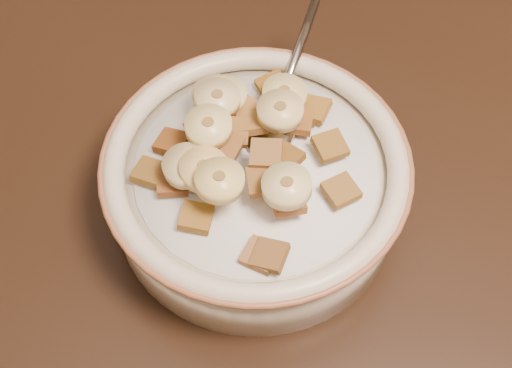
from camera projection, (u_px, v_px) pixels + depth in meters
The scene contains 36 objects.
cereal_bowl at pixel (256, 189), 0.50m from camera, with size 0.20×0.20×0.05m, color beige.
milk at pixel (256, 170), 0.48m from camera, with size 0.16×0.16×0.00m, color white.
spoon at pixel (270, 130), 0.49m from camera, with size 0.04×0.05×0.01m, color #A3A3A3.
cereal_square_0 at pixel (261, 255), 0.44m from camera, with size 0.02×0.02×0.01m, color olive.
cereal_square_1 at pixel (269, 256), 0.43m from camera, with size 0.02×0.02×0.01m, color brown.
cereal_square_2 at pixel (266, 154), 0.45m from camera, with size 0.02×0.02×0.01m, color brown.
cereal_square_3 at pixel (304, 111), 0.50m from camera, with size 0.02×0.02×0.01m, color brown.
cereal_square_4 at pixel (172, 182), 0.46m from camera, with size 0.02×0.02×0.01m, color brown.
cereal_square_5 at pixel (203, 127), 0.48m from camera, with size 0.02×0.02×0.01m, color brown.
cereal_square_6 at pixel (193, 174), 0.46m from camera, with size 0.02×0.02×0.01m, color #90631C.
cereal_square_7 at pixel (314, 109), 0.50m from camera, with size 0.02×0.02×0.01m, color brown.
cereal_square_8 at pixel (252, 122), 0.47m from camera, with size 0.02×0.02×0.01m, color brown.
cereal_square_9 at pixel (172, 142), 0.48m from camera, with size 0.02×0.02×0.01m, color brown.
cereal_square_10 at pixel (288, 202), 0.45m from camera, with size 0.02×0.02×0.01m, color brown.
cereal_square_11 at pixel (284, 158), 0.46m from camera, with size 0.02×0.02×0.01m, color brown.
cereal_square_12 at pixel (226, 146), 0.46m from camera, with size 0.02×0.02×0.01m, color brown.
cereal_square_13 at pixel (298, 121), 0.49m from camera, with size 0.02×0.02×0.01m, color brown.
cereal_square_14 at pixel (330, 146), 0.47m from camera, with size 0.02×0.02×0.01m, color brown.
cereal_square_15 at pixel (150, 172), 0.47m from camera, with size 0.02×0.02×0.01m, color brown.
cereal_square_16 at pixel (246, 111), 0.49m from camera, with size 0.02×0.02×0.01m, color #955A2D.
cereal_square_17 at pixel (230, 99), 0.50m from camera, with size 0.02×0.02×0.01m, color #9D5C25.
cereal_square_18 at pixel (341, 190), 0.46m from camera, with size 0.02×0.02×0.01m, color brown.
cereal_square_19 at pixel (273, 86), 0.51m from camera, with size 0.02×0.02×0.01m, color #9C631A.
cereal_square_20 at pixel (263, 181), 0.45m from camera, with size 0.02×0.02×0.01m, color brown.
cereal_square_21 at pixel (233, 132), 0.47m from camera, with size 0.02×0.02×0.01m, color brown.
cereal_square_22 at pixel (196, 217), 0.45m from camera, with size 0.02×0.02×0.01m, color brown.
banana_slice_0 at pixel (204, 169), 0.45m from camera, with size 0.03×0.03×0.01m, color #F4D376.
banana_slice_1 at pixel (214, 96), 0.48m from camera, with size 0.03×0.03×0.01m, color beige.
banana_slice_2 at pixel (220, 181), 0.43m from camera, with size 0.03×0.03×0.01m, color #FFF17D.
banana_slice_3 at pixel (225, 96), 0.49m from camera, with size 0.03×0.03×0.01m, color #F8E981.
banana_slice_4 at pixel (208, 127), 0.46m from camera, with size 0.03×0.03×0.01m, color #F7D980.
banana_slice_5 at pixel (217, 99), 0.47m from camera, with size 0.03×0.03×0.01m, color #D5BA83.
banana_slice_6 at pixel (284, 95), 0.49m from camera, with size 0.03×0.03×0.01m, color #F3E79D.
banana_slice_7 at pixel (280, 111), 0.47m from camera, with size 0.03×0.03×0.01m, color #E3C27E.
banana_slice_8 at pixel (287, 186), 0.43m from camera, with size 0.03×0.03×0.01m, color #F9EE99.
banana_slice_9 at pixel (187, 166), 0.45m from camera, with size 0.03×0.03×0.01m, color #DFC87C.
Camera 1 is at (-0.07, -0.35, 1.19)m, focal length 50.00 mm.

